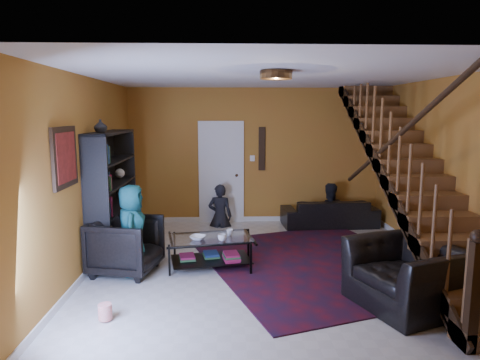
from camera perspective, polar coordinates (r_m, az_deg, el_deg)
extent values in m
plane|color=beige|center=(6.57, 3.65, -11.42)|extent=(5.50, 5.50, 0.00)
plane|color=#A27124|center=(8.94, 1.97, 3.24)|extent=(5.20, 0.00, 5.20)
plane|color=#A27124|center=(3.55, 8.37, -5.49)|extent=(5.20, 0.00, 5.20)
plane|color=#A27124|center=(6.49, -19.70, 0.60)|extent=(0.00, 5.50, 5.50)
plane|color=#A27124|center=(6.99, 25.51, 0.80)|extent=(0.00, 5.50, 5.50)
plane|color=white|center=(6.18, 3.92, 13.72)|extent=(5.50, 5.50, 0.00)
cube|color=silver|center=(9.16, 1.93, -5.20)|extent=(5.20, 0.02, 0.10)
cube|color=silver|center=(6.80, -19.02, -10.73)|extent=(0.02, 5.50, 0.10)
cube|color=#A27124|center=(6.79, 21.91, 0.14)|extent=(0.95, 4.92, 2.83)
cube|color=black|center=(6.61, 18.35, 0.80)|extent=(0.04, 5.02, 3.02)
cylinder|color=black|center=(6.57, 18.78, 4.69)|extent=(0.07, 4.20, 2.44)
cube|color=black|center=(4.73, 28.61, -13.66)|extent=(0.10, 0.10, 1.10)
cube|color=black|center=(7.07, -16.58, -1.90)|extent=(0.35, 1.80, 2.00)
cube|color=black|center=(7.20, -16.37, -6.59)|extent=(0.35, 1.72, 0.03)
cube|color=black|center=(7.04, -16.63, -0.62)|extent=(0.35, 1.72, 0.03)
cube|color=silver|center=(8.94, -2.51, 0.81)|extent=(0.82, 0.05, 2.05)
cube|color=maroon|center=(5.60, -22.34, 2.82)|extent=(0.04, 0.74, 0.74)
cube|color=black|center=(8.92, 2.95, 4.19)|extent=(0.14, 0.03, 0.90)
cylinder|color=#3F2814|center=(5.39, 4.83, 13.80)|extent=(0.40, 0.40, 0.10)
cube|color=#410B17|center=(6.75, 10.21, -10.88)|extent=(4.04, 4.32, 0.02)
imported|color=black|center=(8.92, 11.82, -4.28)|extent=(1.93, 0.84, 0.55)
imported|color=black|center=(6.40, -14.94, -8.44)|extent=(1.05, 1.03, 0.81)
imported|color=black|center=(5.53, 21.26, -11.77)|extent=(1.38, 1.47, 0.77)
imported|color=black|center=(8.72, -2.67, -4.84)|extent=(0.52, 0.37, 1.32)
imported|color=black|center=(8.98, 11.73, -4.60)|extent=(0.65, 0.51, 1.33)
imported|color=#195961|center=(6.27, -14.21, -6.44)|extent=(0.47, 0.67, 1.30)
cube|color=black|center=(6.21, -9.40, -10.52)|extent=(0.03, 0.03, 0.45)
cube|color=black|center=(6.17, 1.46, -10.52)|extent=(0.03, 0.03, 0.45)
cube|color=black|center=(6.81, -8.72, -8.73)|extent=(0.03, 0.03, 0.45)
cube|color=black|center=(6.78, 1.11, -8.71)|extent=(0.03, 0.03, 0.45)
cube|color=black|center=(6.50, -3.89, -10.50)|extent=(1.25, 0.84, 0.02)
cube|color=silver|center=(6.40, -3.92, -7.69)|extent=(1.32, 0.91, 0.02)
imported|color=#999999|center=(6.20, -2.41, -7.67)|extent=(0.15, 0.15, 0.09)
imported|color=#999999|center=(6.45, -1.38, -7.01)|extent=(0.12, 0.12, 0.09)
imported|color=#999999|center=(6.30, -5.65, -7.64)|extent=(0.28, 0.28, 0.05)
imported|color=#999999|center=(6.47, -18.10, 6.85)|extent=(0.18, 0.18, 0.19)
cylinder|color=red|center=(5.16, -17.54, -16.40)|extent=(0.20, 0.20, 0.17)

